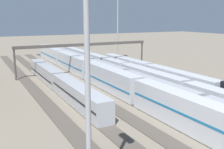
# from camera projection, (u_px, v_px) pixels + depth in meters

# --- Properties ---
(ground_plane) EXTENTS (400.00, 400.00, 0.00)m
(ground_plane) POSITION_uv_depth(u_px,v_px,m) (120.00, 89.00, 60.72)
(ground_plane) COLOR #756B5B
(track_bed_0) EXTENTS (140.00, 2.80, 0.12)m
(track_bed_0) POSITION_uv_depth(u_px,v_px,m) (180.00, 81.00, 68.66)
(track_bed_0) COLOR #3D3833
(track_bed_0) RESTS_ON ground_plane
(track_bed_1) EXTENTS (140.00, 2.80, 0.12)m
(track_bed_1) POSITION_uv_depth(u_px,v_px,m) (164.00, 83.00, 66.39)
(track_bed_1) COLOR #3D3833
(track_bed_1) RESTS_ON ground_plane
(track_bed_2) EXTENTS (140.00, 2.80, 0.12)m
(track_bed_2) POSITION_uv_depth(u_px,v_px,m) (148.00, 85.00, 64.11)
(track_bed_2) COLOR #4C443D
(track_bed_2) RESTS_ON ground_plane
(track_bed_3) EXTENTS (140.00, 2.80, 0.12)m
(track_bed_3) POSITION_uv_depth(u_px,v_px,m) (130.00, 88.00, 61.84)
(track_bed_3) COLOR #4C443D
(track_bed_3) RESTS_ON ground_plane
(track_bed_4) EXTENTS (140.00, 2.80, 0.12)m
(track_bed_4) POSITION_uv_depth(u_px,v_px,m) (111.00, 90.00, 59.57)
(track_bed_4) COLOR #3D3833
(track_bed_4) RESTS_ON ground_plane
(track_bed_5) EXTENTS (140.00, 2.80, 0.12)m
(track_bed_5) POSITION_uv_depth(u_px,v_px,m) (90.00, 93.00, 57.29)
(track_bed_5) COLOR #4C443D
(track_bed_5) RESTS_ON ground_plane
(track_bed_6) EXTENTS (140.00, 2.80, 0.12)m
(track_bed_6) POSITION_uv_depth(u_px,v_px,m) (68.00, 96.00, 55.02)
(track_bed_6) COLOR #4C443D
(track_bed_6) RESTS_ON ground_plane
(track_bed_7) EXTENTS (140.00, 2.80, 0.12)m
(track_bed_7) POSITION_uv_depth(u_px,v_px,m) (43.00, 100.00, 52.74)
(track_bed_7) COLOR #4C443D
(track_bed_7) RESTS_ON ground_plane
(train_on_track_3) EXTENTS (139.00, 3.00, 4.40)m
(train_on_track_3) POSITION_uv_depth(u_px,v_px,m) (122.00, 76.00, 64.77)
(train_on_track_3) COLOR black
(train_on_track_3) RESTS_ON ground_plane
(train_on_track_6) EXTENTS (47.20, 3.06, 3.80)m
(train_on_track_6) POSITION_uv_depth(u_px,v_px,m) (59.00, 82.00, 59.56)
(train_on_track_6) COLOR #A8AAB2
(train_on_track_6) RESTS_ON ground_plane
(train_on_track_4) EXTENTS (119.80, 3.06, 5.00)m
(train_on_track_4) POSITION_uv_depth(u_px,v_px,m) (109.00, 79.00, 59.64)
(train_on_track_4) COLOR silver
(train_on_track_4) RESTS_ON ground_plane
(train_on_track_1) EXTENTS (66.40, 3.06, 4.40)m
(train_on_track_1) POSITION_uv_depth(u_px,v_px,m) (173.00, 77.00, 63.30)
(train_on_track_1) COLOR black
(train_on_track_1) RESTS_ON ground_plane
(train_on_track_2) EXTENTS (119.80, 3.00, 3.80)m
(train_on_track_2) POSITION_uv_depth(u_px,v_px,m) (150.00, 78.00, 62.82)
(train_on_track_2) COLOR silver
(train_on_track_2) RESTS_ON ground_plane
(light_mast_1) EXTENTS (2.80, 0.70, 24.06)m
(light_mast_1) POSITION_uv_depth(u_px,v_px,m) (86.00, 22.00, 19.43)
(light_mast_1) COLOR #9EA0A5
(light_mast_1) RESTS_ON ground_plane
(light_mast_2) EXTENTS (2.80, 0.70, 24.87)m
(light_mast_2) POSITION_uv_depth(u_px,v_px,m) (118.00, 18.00, 98.58)
(light_mast_2) COLOR #9EA0A5
(light_mast_2) RESTS_ON ground_plane
(signal_gantry) EXTENTS (0.70, 40.00, 8.80)m
(signal_gantry) POSITION_uv_depth(u_px,v_px,m) (85.00, 47.00, 77.00)
(signal_gantry) COLOR #4C4742
(signal_gantry) RESTS_ON ground_plane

